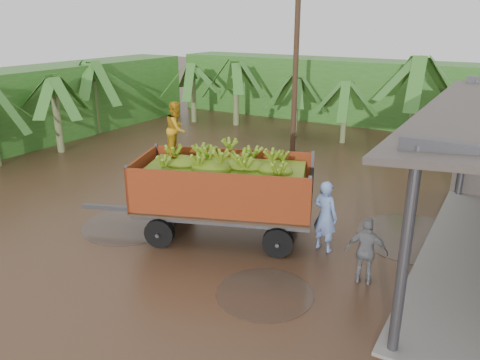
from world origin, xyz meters
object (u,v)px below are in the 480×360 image
object	(u,v)px
man_blue	(325,216)
man_grey	(367,251)
banana_trailer	(224,187)
utility_pole	(296,64)

from	to	relation	value
man_blue	man_grey	size ratio (longest dim) A/B	1.19
man_grey	banana_trailer	bearing A→B (deg)	-19.48
banana_trailer	man_grey	distance (m)	4.27
banana_trailer	man_grey	bearing A→B (deg)	-27.10
banana_trailer	utility_pole	bearing A→B (deg)	82.22
banana_trailer	man_blue	xyz separation A→B (m)	(2.76, 0.61, -0.49)
utility_pole	man_grey	bearing A→B (deg)	-57.09
man_grey	utility_pole	xyz separation A→B (m)	(-6.30, 9.73, 3.15)
man_blue	utility_pole	xyz separation A→B (m)	(-4.87, 8.64, 3.00)
man_grey	man_blue	bearing A→B (deg)	-50.20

